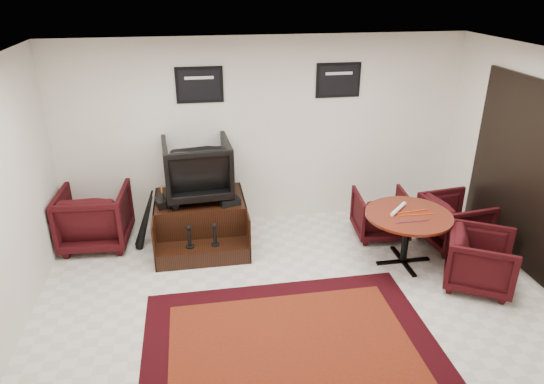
# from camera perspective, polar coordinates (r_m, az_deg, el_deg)

# --- Properties ---
(ground) EXTENTS (6.00, 6.00, 0.00)m
(ground) POSITION_cam_1_polar(r_m,az_deg,el_deg) (5.69, 3.04, -14.34)
(ground) COLOR silver
(ground) RESTS_ON ground
(room_shell) EXTENTS (6.02, 5.02, 2.81)m
(room_shell) POSITION_cam_1_polar(r_m,az_deg,el_deg) (5.00, 7.75, 3.40)
(room_shell) COLOR silver
(room_shell) RESTS_ON ground
(area_rug) EXTENTS (3.07, 2.30, 0.01)m
(area_rug) POSITION_cam_1_polar(r_m,az_deg,el_deg) (5.29, 2.33, -17.78)
(area_rug) COLOR black
(area_rug) RESTS_ON ground
(shine_podium) EXTENTS (1.26, 1.30, 0.65)m
(shine_podium) POSITION_cam_1_polar(r_m,az_deg,el_deg) (7.04, -8.35, -3.53)
(shine_podium) COLOR black
(shine_podium) RESTS_ON ground
(shine_chair) EXTENTS (0.96, 0.91, 0.93)m
(shine_chair) POSITION_cam_1_polar(r_m,az_deg,el_deg) (6.83, -8.80, 3.08)
(shine_chair) COLOR black
(shine_chair) RESTS_ON shine_podium
(shoes_pair) EXTENTS (0.29, 0.34, 0.11)m
(shoes_pair) POSITION_cam_1_polar(r_m,az_deg,el_deg) (6.80, -12.48, -1.13)
(shoes_pair) COLOR black
(shoes_pair) RESTS_ON shine_podium
(polish_kit) EXTENTS (0.30, 0.25, 0.09)m
(polish_kit) POSITION_cam_1_polar(r_m,az_deg,el_deg) (6.69, -4.99, -1.11)
(polish_kit) COLOR black
(polish_kit) RESTS_ON shine_podium
(umbrella_black) EXTENTS (0.31, 0.12, 0.83)m
(umbrella_black) POSITION_cam_1_polar(r_m,az_deg,el_deg) (6.95, -14.68, -3.45)
(umbrella_black) COLOR black
(umbrella_black) RESTS_ON ground
(umbrella_hooked) EXTENTS (0.33, 0.12, 0.88)m
(umbrella_hooked) POSITION_cam_1_polar(r_m,az_deg,el_deg) (7.01, -14.68, -2.95)
(umbrella_hooked) COLOR black
(umbrella_hooked) RESTS_ON ground
(armchair_side) EXTENTS (0.96, 0.91, 0.94)m
(armchair_side) POSITION_cam_1_polar(r_m,az_deg,el_deg) (7.26, -20.14, -2.46)
(armchair_side) COLOR black
(armchair_side) RESTS_ON ground
(meeting_table) EXTENTS (1.11, 1.11, 0.73)m
(meeting_table) POSITION_cam_1_polar(r_m,az_deg,el_deg) (6.54, 15.72, -3.19)
(meeting_table) COLOR #4D170B
(meeting_table) RESTS_ON ground
(table_chair_back) EXTENTS (0.80, 0.76, 0.75)m
(table_chair_back) POSITION_cam_1_polar(r_m,az_deg,el_deg) (7.27, 12.66, -2.29)
(table_chair_back) COLOR black
(table_chair_back) RESTS_ON ground
(table_chair_window) EXTENTS (0.82, 0.86, 0.80)m
(table_chair_window) POSITION_cam_1_polar(r_m,az_deg,el_deg) (7.30, 20.72, -3.01)
(table_chair_window) COLOR black
(table_chair_window) RESTS_ON ground
(table_chair_corner) EXTENTS (1.00, 1.02, 0.79)m
(table_chair_corner) POSITION_cam_1_polar(r_m,az_deg,el_deg) (6.48, 23.37, -7.13)
(table_chair_corner) COLOR black
(table_chair_corner) RESTS_ON ground
(paper_roll) EXTENTS (0.33, 0.33, 0.05)m
(paper_roll) POSITION_cam_1_polar(r_m,az_deg,el_deg) (6.54, 14.64, -1.94)
(paper_roll) COLOR silver
(paper_roll) RESTS_ON meeting_table
(table_clutter) EXTENTS (0.57, 0.32, 0.01)m
(table_clutter) POSITION_cam_1_polar(r_m,az_deg,el_deg) (6.47, 16.38, -2.63)
(table_clutter) COLOR #E3420C
(table_clutter) RESTS_ON meeting_table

